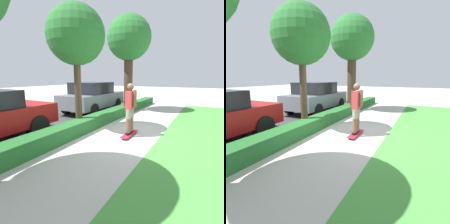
{
  "view_description": "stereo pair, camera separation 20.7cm",
  "coord_description": "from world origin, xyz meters",
  "views": [
    {
      "loc": [
        -5.2,
        -2.23,
        1.94
      ],
      "look_at": [
        -0.01,
        0.6,
        0.75
      ],
      "focal_mm": 28.0,
      "sensor_mm": 36.0,
      "label": 1
    },
    {
      "loc": [
        -5.3,
        -2.04,
        1.94
      ],
      "look_at": [
        -0.01,
        0.6,
        0.75
      ],
      "focal_mm": 28.0,
      "sensor_mm": 36.0,
      "label": 2
    }
  ],
  "objects": [
    {
      "name": "tree_far",
      "position": [
        4.14,
        1.8,
        3.92
      ],
      "size": [
        2.42,
        2.42,
        5.25
      ],
      "color": "#423323",
      "rests_on": "ground_plane"
    },
    {
      "name": "street_asphalt",
      "position": [
        0.0,
        4.2,
        0.0
      ],
      "size": [
        15.46,
        5.0,
        0.01
      ],
      "color": "#38383A",
      "rests_on": "ground_plane"
    },
    {
      "name": "tree_mid",
      "position": [
        -0.26,
        1.86,
        3.29
      ],
      "size": [
        2.0,
        2.0,
        4.33
      ],
      "color": "#423323",
      "rests_on": "ground_plane"
    },
    {
      "name": "parked_car_middle",
      "position": [
        2.91,
        3.42,
        0.85
      ],
      "size": [
        4.07,
        1.96,
        1.66
      ],
      "rotation": [
        0.0,
        0.0,
        -0.01
      ],
      "color": "slate",
      "rests_on": "ground_plane"
    },
    {
      "name": "skater_person",
      "position": [
        -0.02,
        -0.08,
        0.97
      ],
      "size": [
        0.49,
        0.43,
        1.66
      ],
      "color": "black",
      "rests_on": "skateboard"
    },
    {
      "name": "hedge_row",
      "position": [
        0.0,
        1.6,
        0.23
      ],
      "size": [
        15.46,
        0.6,
        0.45
      ],
      "color": "#236028",
      "rests_on": "ground_plane"
    },
    {
      "name": "ground_plane",
      "position": [
        0.0,
        0.0,
        0.0
      ],
      "size": [
        60.0,
        60.0,
        0.0
      ],
      "primitive_type": "plane",
      "color": "#BCB7AD"
    },
    {
      "name": "skateboard",
      "position": [
        -0.02,
        -0.08,
        0.07
      ],
      "size": [
        1.04,
        0.24,
        0.09
      ],
      "color": "red",
      "rests_on": "ground_plane"
    }
  ]
}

